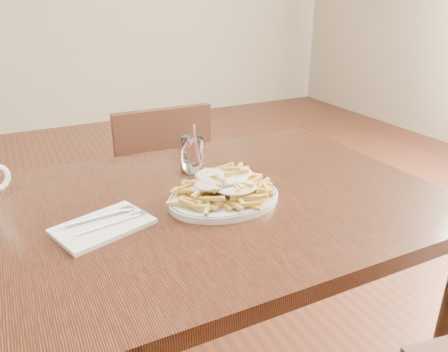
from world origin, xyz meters
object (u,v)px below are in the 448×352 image
fries_plate (224,198)px  chair_far (160,187)px  water_glass (192,156)px  loaded_fries (224,181)px  table (201,228)px

fries_plate → chair_far: bearing=84.2°
fries_plate → water_glass: 0.22m
fries_plate → water_glass: (0.01, 0.22, 0.04)m
water_glass → fries_plate: bearing=-92.6°
fries_plate → loaded_fries: size_ratio=1.40×
chair_far → fries_plate: size_ratio=2.47×
table → loaded_fries: loaded_fries is taller
chair_far → fries_plate: (-0.08, -0.76, 0.29)m
fries_plate → water_glass: water_glass is taller
loaded_fries → water_glass: (0.01, 0.22, -0.01)m
chair_far → loaded_fries: bearing=-95.8°
table → fries_plate: (0.05, -0.03, 0.09)m
chair_far → loaded_fries: 0.83m
loaded_fries → water_glass: bearing=87.4°
water_glass → loaded_fries: bearing=-92.6°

